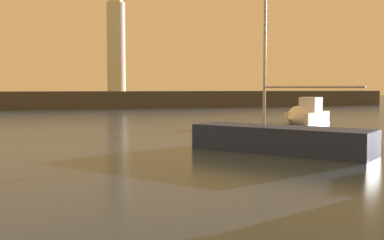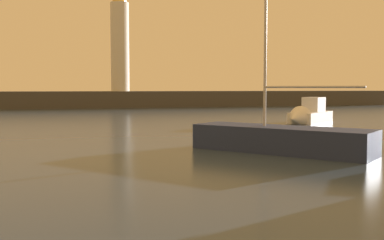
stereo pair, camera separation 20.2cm
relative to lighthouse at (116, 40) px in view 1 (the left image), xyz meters
The scene contains 5 objects.
ground_plane 32.17m from the lighthouse, 97.82° to the right, with size 220.00×220.00×0.00m, color #2D3D51.
breakwater 8.88m from the lighthouse, behind, with size 88.73×4.34×2.18m, color #423F3D.
lighthouse is the anchor object (origin of this frame).
motorboat_0 33.82m from the lighthouse, 73.00° to the right, with size 5.89×5.20×2.35m.
sailboat_moored 45.92m from the lighthouse, 89.63° to the right, with size 6.14×7.12×10.07m.
Camera 1 is at (-4.60, -1.00, 2.64)m, focal length 43.64 mm.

